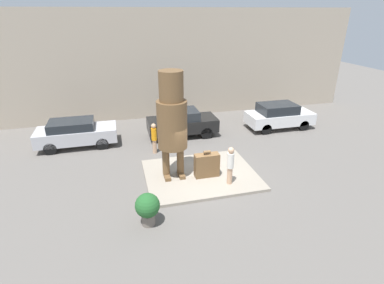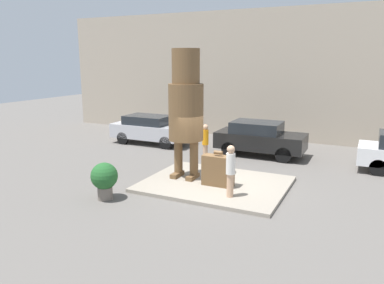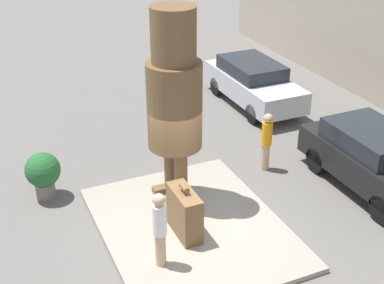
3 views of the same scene
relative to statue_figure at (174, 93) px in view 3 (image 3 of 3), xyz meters
name	(u,v)px [view 3 (image 3 of 3)]	position (x,y,z in m)	size (l,w,h in m)	color
ground_plane	(191,229)	(1.25, -0.13, -2.91)	(60.00, 60.00, 0.00)	#605B56
pedestal	(191,227)	(1.25, -0.13, -2.85)	(5.05, 3.99, 0.13)	gray
statue_figure	(174,93)	(0.00, 0.00, 0.00)	(1.29, 1.29, 4.75)	brown
giant_suitcase	(184,213)	(1.45, -0.39, -2.23)	(1.11, 0.44, 1.27)	brown
tourist	(160,227)	(2.22, -1.26, -1.84)	(0.29, 0.29, 1.71)	tan
parked_car_silver	(253,82)	(-4.56, 4.82, -2.09)	(4.30, 1.74, 1.53)	#B7B7BC
parked_car_black	(374,158)	(1.47, 4.86, -2.04)	(4.14, 1.81, 1.62)	black
planter_pot	(43,172)	(-1.50, -2.94, -2.19)	(0.88, 0.88, 1.24)	#70665B
worker_hivis	(267,139)	(-0.46, 2.85, -1.99)	(0.28, 0.28, 1.68)	tan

